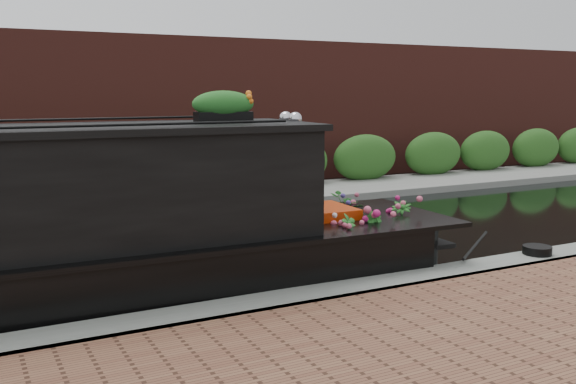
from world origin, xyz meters
name	(u,v)px	position (x,y,z in m)	size (l,w,h in m)	color
ground	(204,253)	(0.00, 0.00, 0.00)	(80.00, 80.00, 0.00)	black
near_bank_coping	(302,315)	(0.00, -3.30, 0.00)	(40.00, 0.60, 0.50)	slate
far_bank_path	(138,210)	(0.00, 4.20, 0.00)	(40.00, 2.40, 0.34)	slate
far_hedge	(128,204)	(0.00, 5.10, 0.00)	(40.00, 1.10, 2.80)	#27551C
far_brick_wall	(108,191)	(0.00, 7.20, 0.00)	(40.00, 1.00, 8.00)	#53221C
rope_fender	(418,247)	(2.88, -1.84, 0.16)	(0.32, 0.32, 0.38)	brown
coiled_mooring_rope	(537,250)	(3.91, -3.24, 0.31)	(0.41, 0.41, 0.12)	black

